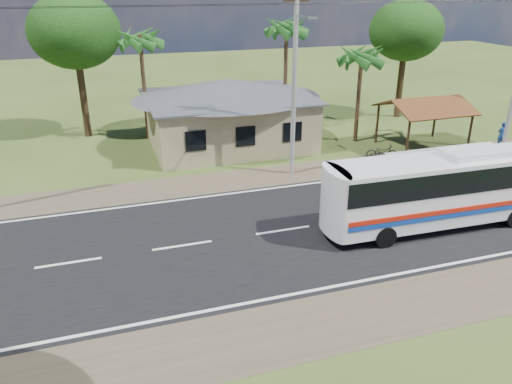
% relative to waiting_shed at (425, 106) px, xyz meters
% --- Properties ---
extents(ground, '(120.00, 120.00, 0.00)m').
position_rel_waiting_shed_xyz_m(ground, '(-13.00, -8.50, -2.73)').
color(ground, '#324719').
rests_on(ground, ground).
extents(road, '(120.00, 16.00, 0.03)m').
position_rel_waiting_shed_xyz_m(road, '(-13.00, -8.50, -2.72)').
color(road, black).
rests_on(road, ground).
extents(house, '(12.40, 10.00, 5.00)m').
position_rel_waiting_shed_xyz_m(house, '(-12.00, 4.50, -0.09)').
color(house, tan).
rests_on(house, ground).
extents(waiting_shed, '(5.20, 4.48, 3.35)m').
position_rel_waiting_shed_xyz_m(waiting_shed, '(0.00, 0.00, 0.00)').
color(waiting_shed, '#362413').
rests_on(waiting_shed, ground).
extents(concrete_barrier, '(7.00, 0.30, 0.90)m').
position_rel_waiting_shed_xyz_m(concrete_barrier, '(-1.00, -2.90, -2.28)').
color(concrete_barrier, '#9E9E99').
rests_on(concrete_barrier, ground).
extents(utility_poles, '(32.80, 2.22, 11.00)m').
position_rel_waiting_shed_xyz_m(utility_poles, '(-10.33, -2.01, 3.04)').
color(utility_poles, '#9E9E99').
rests_on(utility_poles, ground).
extents(palm_near, '(2.80, 2.80, 6.70)m').
position_rel_waiting_shed_xyz_m(palm_near, '(-3.50, 2.50, 2.98)').
color(palm_near, '#47301E').
rests_on(palm_near, ground).
extents(palm_mid, '(2.80, 2.80, 8.20)m').
position_rel_waiting_shed_xyz_m(palm_mid, '(-7.00, 7.00, 4.43)').
color(palm_mid, '#47301E').
rests_on(palm_mid, ground).
extents(palm_far, '(2.80, 2.80, 7.70)m').
position_rel_waiting_shed_xyz_m(palm_far, '(-17.00, 7.50, 3.95)').
color(palm_far, '#47301E').
rests_on(palm_far, ground).
extents(tree_behind_house, '(6.00, 6.00, 9.61)m').
position_rel_waiting_shed_xyz_m(tree_behind_house, '(-21.00, 9.50, 4.39)').
color(tree_behind_house, '#47301E').
rests_on(tree_behind_house, ground).
extents(tree_behind_shed, '(5.60, 5.60, 9.02)m').
position_rel_waiting_shed_xyz_m(tree_behind_shed, '(3.00, 7.50, 3.95)').
color(tree_behind_shed, '#47301E').
rests_on(tree_behind_shed, ground).
extents(coach_bus, '(11.30, 2.69, 3.49)m').
position_rel_waiting_shed_xyz_m(coach_bus, '(-5.75, -10.18, -0.73)').
color(coach_bus, white).
rests_on(coach_bus, ground).
extents(motorcycle, '(1.99, 1.29, 0.99)m').
position_rel_waiting_shed_xyz_m(motorcycle, '(-3.80, -1.43, -2.23)').
color(motorcycle, black).
rests_on(motorcycle, ground).
extents(person, '(0.65, 0.45, 1.72)m').
position_rel_waiting_shed_xyz_m(person, '(5.03, -1.66, -1.87)').
color(person, navy).
rests_on(person, ground).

